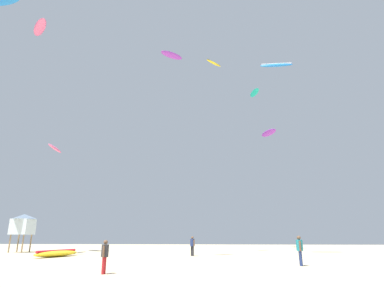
{
  "coord_description": "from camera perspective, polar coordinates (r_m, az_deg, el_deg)",
  "views": [
    {
      "loc": [
        1.99,
        -10.34,
        1.74
      ],
      "look_at": [
        0.0,
        15.45,
        9.39
      ],
      "focal_mm": 29.16,
      "sensor_mm": 36.0,
      "label": 1
    }
  ],
  "objects": [
    {
      "name": "person_foreground",
      "position": [
        16.55,
        -15.66,
        -18.79
      ],
      "size": [
        0.35,
        0.52,
        1.56
      ],
      "rotation": [
        0.0,
        0.0,
        0.02
      ],
      "color": "#B21E23",
      "rests_on": "ground"
    },
    {
      "name": "person_midground",
      "position": [
        29.96,
        0.06,
        -17.89
      ],
      "size": [
        0.45,
        0.42,
        1.72
      ],
      "rotation": [
        0.0,
        0.0,
        3.96
      ],
      "color": "#2D2D33",
      "rests_on": "ground"
    },
    {
      "name": "person_left",
      "position": [
        21.21,
        19.1,
        -17.55
      ],
      "size": [
        0.4,
        0.58,
        1.76
      ],
      "rotation": [
        0.0,
        0.0,
        6.19
      ],
      "color": "navy",
      "rests_on": "ground"
    },
    {
      "name": "kite_grounded_near",
      "position": [
        31.07,
        -23.52,
        -17.89
      ],
      "size": [
        2.67,
        5.1,
        0.6
      ],
      "color": "yellow",
      "rests_on": "ground"
    },
    {
      "name": "lifeguard_tower",
      "position": [
        41.22,
        -28.5,
        -12.73
      ],
      "size": [
        2.3,
        2.3,
        4.15
      ],
      "color": "#8C704C",
      "rests_on": "ground"
    },
    {
      "name": "kite_aloft_0",
      "position": [
        46.31,
        -26.06,
        18.61
      ],
      "size": [
        3.74,
        4.05,
        0.51
      ],
      "color": "#E5598C"
    },
    {
      "name": "kite_aloft_1",
      "position": [
        56.81,
        11.35,
        9.18
      ],
      "size": [
        1.82,
        3.66,
        0.68
      ],
      "color": "#19B29E"
    },
    {
      "name": "kite_aloft_2",
      "position": [
        41.83,
        4.0,
        14.55
      ],
      "size": [
        2.26,
        2.32,
        0.55
      ],
      "color": "yellow"
    },
    {
      "name": "kite_aloft_3",
      "position": [
        32.28,
        -3.75,
        15.9
      ],
      "size": [
        2.29,
        1.98,
        0.52
      ],
      "color": "purple"
    },
    {
      "name": "kite_aloft_4",
      "position": [
        38.36,
        15.17,
        13.75
      ],
      "size": [
        3.71,
        1.13,
        0.9
      ],
      "color": "blue"
    },
    {
      "name": "kite_aloft_6",
      "position": [
        49.96,
        13.85,
        1.99
      ],
      "size": [
        2.44,
        3.59,
        0.88
      ],
      "color": "purple"
    },
    {
      "name": "kite_aloft_7",
      "position": [
        38.33,
        -23.78,
        -0.74
      ],
      "size": [
        1.26,
        3.3,
        0.76
      ],
      "color": "#E5598C"
    }
  ]
}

